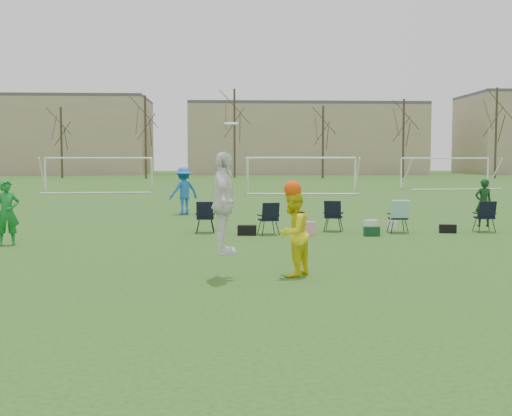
{
  "coord_description": "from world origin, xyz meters",
  "views": [
    {
      "loc": [
        -1.13,
        -11.37,
        2.22
      ],
      "look_at": [
        -0.52,
        1.68,
        1.25
      ],
      "focal_mm": 45.0,
      "sensor_mm": 36.0,
      "label": 1
    }
  ],
  "objects": [
    {
      "name": "fielder_blue",
      "position": [
        -2.87,
        15.14,
        0.97
      ],
      "size": [
        1.45,
        1.24,
        1.94
      ],
      "primitive_type": "imported",
      "rotation": [
        0.0,
        0.0,
        3.65
      ],
      "color": "blue",
      "rests_on": "ground"
    },
    {
      "name": "sideline_setup",
      "position": [
        2.97,
        8.18,
        0.51
      ],
      "size": [
        9.3,
        2.01,
        1.65
      ],
      "color": "#0F3816",
      "rests_on": "ground"
    },
    {
      "name": "center_contest",
      "position": [
        -0.57,
        0.67,
        1.17
      ],
      "size": [
        2.04,
        1.29,
        2.93
      ],
      "color": "white",
      "rests_on": "ground"
    },
    {
      "name": "tree_line",
      "position": [
        0.24,
        69.85,
        5.09
      ],
      "size": [
        110.28,
        3.28,
        11.4
      ],
      "color": "#382B21",
      "rests_on": "ground"
    },
    {
      "name": "goal_right",
      "position": [
        16.0,
        38.0,
        1.92
      ],
      "size": [
        7.35,
        1.14,
        2.46
      ],
      "rotation": [
        0.0,
        0.0,
        0.14
      ],
      "color": "white",
      "rests_on": "ground"
    },
    {
      "name": "goal_left",
      "position": [
        -10.0,
        34.0,
        1.92
      ],
      "size": [
        7.39,
        0.76,
        2.46
      ],
      "rotation": [
        0.0,
        0.0,
        0.09
      ],
      "color": "white",
      "rests_on": "ground"
    },
    {
      "name": "fielder_green_near",
      "position": [
        -6.86,
        5.62,
        0.86
      ],
      "size": [
        0.73,
        0.61,
        1.72
      ],
      "primitive_type": "imported",
      "rotation": [
        0.0,
        0.0,
        0.37
      ],
      "color": "#167B2C",
      "rests_on": "ground"
    },
    {
      "name": "goal_mid",
      "position": [
        4.0,
        32.0,
        1.92
      ],
      "size": [
        7.4,
        0.63,
        2.46
      ],
      "rotation": [
        0.0,
        0.0,
        -0.07
      ],
      "color": "white",
      "rests_on": "ground"
    },
    {
      "name": "building_row",
      "position": [
        6.73,
        96.0,
        5.99
      ],
      "size": [
        126.0,
        16.0,
        13.0
      ],
      "color": "tan",
      "rests_on": "ground"
    },
    {
      "name": "ground",
      "position": [
        0.0,
        0.0,
        0.0
      ],
      "size": [
        260.0,
        260.0,
        0.0
      ],
      "primitive_type": "plane",
      "color": "#244B17",
      "rests_on": "ground"
    }
  ]
}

